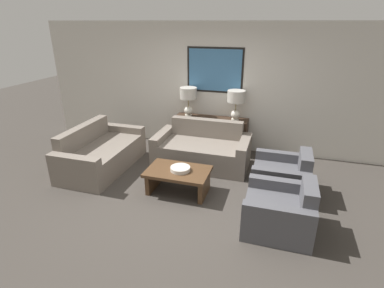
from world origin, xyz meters
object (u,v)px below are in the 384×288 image
table_lamp_left (188,96)px  console_table (211,134)px  armchair_near_camera (280,212)px  coffee_table (178,176)px  decorative_bowl (180,169)px  couch_by_side (101,154)px  table_lamp_right (236,100)px  armchair_near_back_wall (282,178)px  couch_by_back_wall (202,150)px

table_lamp_left → console_table: bearing=0.0°
table_lamp_left → armchair_near_camera: (2.04, -2.36, -0.91)m
coffee_table → decorative_bowl: bearing=-5.1°
couch_by_side → table_lamp_right: bearing=31.7°
coffee_table → console_table: bearing=87.0°
table_lamp_left → coffee_table: bearing=-77.6°
decorative_bowl → armchair_near_back_wall: (1.59, 0.50, -0.17)m
table_lamp_right → coffee_table: (-0.60, -1.86, -0.88)m
couch_by_back_wall → decorative_bowl: bearing=-92.8°
table_lamp_right → armchair_near_camera: bearing=-66.5°
coffee_table → armchair_near_camera: bearing=-17.0°
table_lamp_right → couch_by_side: table_lamp_right is taller
armchair_near_camera → table_lamp_left: bearing=130.8°
coffee_table → decorative_bowl: decorative_bowl is taller
table_lamp_left → armchair_near_back_wall: size_ratio=0.69×
armchair_near_camera → decorative_bowl: bearing=162.7°
armchair_near_back_wall → console_table: bearing=138.4°
table_lamp_left → couch_by_back_wall: (0.51, -0.71, -0.88)m
couch_by_back_wall → armchair_near_back_wall: 1.66m
table_lamp_right → couch_by_back_wall: bearing=-125.5°
table_lamp_left → decorative_bowl: (0.45, -1.86, -0.73)m
coffee_table → armchair_near_back_wall: 1.70m
console_table → table_lamp_right: 0.94m
table_lamp_left → couch_by_back_wall: bearing=-54.5°
coffee_table → table_lamp_left: bearing=102.4°
couch_by_back_wall → armchair_near_camera: size_ratio=2.05×
table_lamp_right → armchair_near_camera: (1.03, -2.36, -0.91)m
coffee_table → couch_by_side: bearing=166.0°
couch_by_side → coffee_table: bearing=-14.0°
couch_by_side → decorative_bowl: 1.82m
table_lamp_left → decorative_bowl: bearing=-76.5°
table_lamp_right → armchair_near_camera: 2.73m
couch_by_back_wall → decorative_bowl: size_ratio=5.67×
table_lamp_right → coffee_table: bearing=-108.0°
couch_by_side → armchair_near_camera: 3.47m
decorative_bowl → couch_by_back_wall: bearing=87.2°
table_lamp_right → coffee_table: 2.14m
couch_by_back_wall → couch_by_side: same height
couch_by_side → armchair_near_back_wall: couch_by_side is taller
couch_by_back_wall → couch_by_side: 1.95m
table_lamp_left → couch_by_side: (-1.31, -1.43, -0.88)m
armchair_near_camera → armchair_near_back_wall: bearing=90.0°
decorative_bowl → armchair_near_back_wall: 1.67m
decorative_bowl → armchair_near_camera: bearing=-17.3°
couch_by_side → console_table: bearing=38.3°
table_lamp_left → table_lamp_right: same height
coffee_table → table_lamp_right: bearing=72.0°
console_table → table_lamp_left: table_lamp_left is taller
table_lamp_left → couch_by_side: bearing=-132.4°
couch_by_back_wall → console_table: bearing=90.0°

